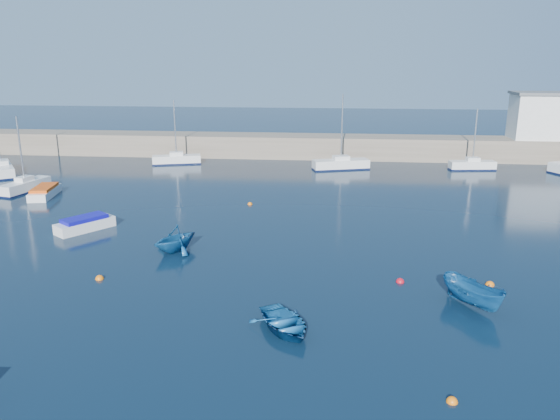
# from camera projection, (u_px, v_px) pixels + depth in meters

# --- Properties ---
(ground) EXTENTS (220.00, 220.00, 0.00)m
(ground) POSITION_uv_depth(u_px,v_px,m) (213.00, 358.00, 22.16)
(ground) COLOR black
(ground) RESTS_ON ground
(back_wall) EXTENTS (96.00, 4.50, 2.60)m
(back_wall) POSITION_uv_depth(u_px,v_px,m) (295.00, 146.00, 65.84)
(back_wall) COLOR #726657
(back_wall) RESTS_ON ground
(harbor_office) EXTENTS (10.00, 4.00, 5.00)m
(harbor_office) POSITION_uv_depth(u_px,v_px,m) (558.00, 117.00, 61.96)
(harbor_office) COLOR silver
(harbor_office) RESTS_ON back_wall
(sailboat_3) EXTENTS (2.56, 5.21, 6.76)m
(sailboat_3) POSITION_uv_depth(u_px,v_px,m) (25.00, 186.00, 49.06)
(sailboat_3) COLOR silver
(sailboat_3) RESTS_ON ground
(sailboat_4) EXTENTS (5.46, 6.44, 8.70)m
(sailboat_4) POSITION_uv_depth(u_px,v_px,m) (2.00, 169.00, 56.28)
(sailboat_4) COLOR silver
(sailboat_4) RESTS_ON ground
(sailboat_5) EXTENTS (5.55, 2.91, 7.13)m
(sailboat_5) POSITION_uv_depth(u_px,v_px,m) (177.00, 159.00, 61.69)
(sailboat_5) COLOR silver
(sailboat_5) RESTS_ON ground
(sailboat_6) EXTENTS (6.26, 3.40, 7.99)m
(sailboat_6) POSITION_uv_depth(u_px,v_px,m) (341.00, 164.00, 58.78)
(sailboat_6) COLOR silver
(sailboat_6) RESTS_ON ground
(sailboat_7) EXTENTS (4.96, 1.96, 6.51)m
(sailboat_7) POSITION_uv_depth(u_px,v_px,m) (472.00, 165.00, 58.53)
(sailboat_7) COLOR silver
(sailboat_7) RESTS_ON ground
(motorboat_1) EXTENTS (3.52, 4.10, 0.99)m
(motorboat_1) POSITION_uv_depth(u_px,v_px,m) (85.00, 224.00, 38.27)
(motorboat_1) COLOR silver
(motorboat_1) RESTS_ON ground
(motorboat_2) EXTENTS (2.32, 4.65, 0.92)m
(motorboat_2) POSITION_uv_depth(u_px,v_px,m) (45.00, 192.00, 47.46)
(motorboat_2) COLOR silver
(motorboat_2) RESTS_ON ground
(dinghy_center) EXTENTS (3.96, 4.30, 0.73)m
(dinghy_center) POSITION_uv_depth(u_px,v_px,m) (284.00, 323.00, 24.29)
(dinghy_center) COLOR #134D84
(dinghy_center) RESTS_ON ground
(dinghy_left) EXTENTS (4.07, 4.19, 1.68)m
(dinghy_left) POSITION_uv_depth(u_px,v_px,m) (175.00, 238.00, 34.06)
(dinghy_left) COLOR #134D84
(dinghy_left) RESTS_ON ground
(dinghy_right) EXTENTS (3.22, 3.73, 1.40)m
(dinghy_right) POSITION_uv_depth(u_px,v_px,m) (473.00, 294.00, 26.50)
(dinghy_right) COLOR #134D84
(dinghy_right) RESTS_ON ground
(buoy_0) EXTENTS (0.47, 0.47, 0.47)m
(buoy_0) POSITION_uv_depth(u_px,v_px,m) (100.00, 279.00, 30.00)
(buoy_0) COLOR orange
(buoy_0) RESTS_ON ground
(buoy_1) EXTENTS (0.46, 0.46, 0.46)m
(buoy_1) POSITION_uv_depth(u_px,v_px,m) (400.00, 282.00, 29.60)
(buoy_1) COLOR #B30D1C
(buoy_1) RESTS_ON ground
(buoy_2) EXTENTS (0.49, 0.49, 0.49)m
(buoy_2) POSITION_uv_depth(u_px,v_px,m) (490.00, 285.00, 29.18)
(buoy_2) COLOR orange
(buoy_2) RESTS_ON ground
(buoy_3) EXTENTS (0.40, 0.40, 0.40)m
(buoy_3) POSITION_uv_depth(u_px,v_px,m) (250.00, 204.00, 45.01)
(buoy_3) COLOR orange
(buoy_3) RESTS_ON ground
(buoy_5) EXTENTS (0.42, 0.42, 0.42)m
(buoy_5) POSITION_uv_depth(u_px,v_px,m) (452.00, 402.00, 19.36)
(buoy_5) COLOR orange
(buoy_5) RESTS_ON ground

